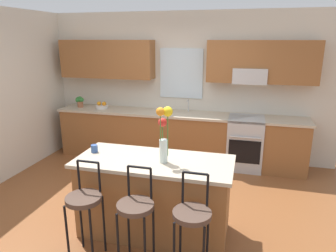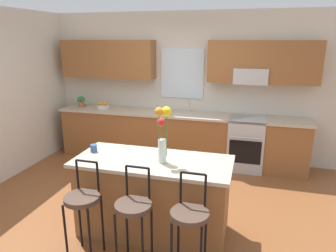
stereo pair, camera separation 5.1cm
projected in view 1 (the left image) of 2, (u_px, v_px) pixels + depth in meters
ground_plane at (149, 205)px, 4.25m from camera, size 14.00×14.00×0.00m
back_wall_assembly at (182, 78)px, 5.68m from camera, size 5.60×0.50×2.70m
counter_run at (177, 137)px, 5.71m from camera, size 4.56×0.64×0.92m
sink_faucet at (188, 104)px, 5.64m from camera, size 0.02×0.13×0.23m
oven_range at (245, 143)px, 5.39m from camera, size 0.60×0.64×0.92m
kitchen_island at (154, 196)px, 3.56m from camera, size 1.76×0.78×0.92m
bar_stool_near at (84, 203)px, 3.09m from camera, size 0.36×0.36×1.04m
bar_stool_middle at (136, 210)px, 2.95m from camera, size 0.36×0.36×1.04m
bar_stool_far at (192, 218)px, 2.82m from camera, size 0.36×0.36×1.04m
flower_vase at (164, 130)px, 3.27m from camera, size 0.17×0.16×0.62m
mug_ceramic at (94, 149)px, 3.65m from camera, size 0.08×0.08×0.09m
fruit_bowl_oranges at (102, 106)px, 5.94m from camera, size 0.24×0.24×0.13m
potted_plant_small at (80, 101)px, 6.03m from camera, size 0.18×0.12×0.21m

